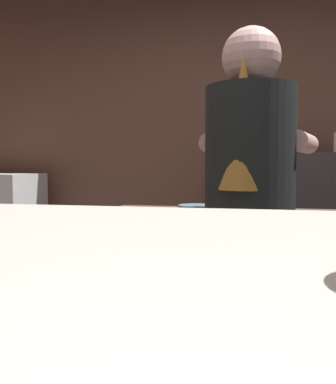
# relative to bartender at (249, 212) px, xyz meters

# --- Properties ---
(wall_back) EXTENTS (5.20, 0.10, 2.70)m
(wall_back) POSITION_rel_bartender_xyz_m (-0.04, 1.96, 0.40)
(wall_back) COLOR brown
(wall_back) RESTS_ON ground
(prep_counter) EXTENTS (2.10, 0.60, 0.88)m
(prep_counter) POSITION_rel_bartender_xyz_m (0.31, 0.46, -0.50)
(prep_counter) COLOR brown
(prep_counter) RESTS_ON ground
(back_shelf) EXTENTS (0.92, 0.36, 1.21)m
(back_shelf) POSITION_rel_bartender_xyz_m (0.23, 1.68, -0.34)
(back_shelf) COLOR #3D383A
(back_shelf) RESTS_ON ground
(bartender) EXTENTS (0.49, 0.55, 1.64)m
(bartender) POSITION_rel_bartender_xyz_m (0.00, 0.00, 0.00)
(bartender) COLOR #2D2835
(bartender) RESTS_ON ground
(mixing_bowl) EXTENTS (0.17, 0.17, 0.05)m
(mixing_bowl) POSITION_rel_bartender_xyz_m (-0.25, 0.38, -0.04)
(mixing_bowl) COLOR slate
(mixing_bowl) RESTS_ON prep_counter
(chefs_knife) EXTENTS (0.24, 0.06, 0.01)m
(chefs_knife) POSITION_rel_bartender_xyz_m (0.28, 0.41, -0.06)
(chefs_knife) COLOR silver
(chefs_knife) RESTS_ON prep_counter
(bottle_olive_oil) EXTENTS (0.07, 0.07, 0.20)m
(bottle_olive_oil) POSITION_rel_bartender_xyz_m (0.16, 1.74, 0.34)
(bottle_olive_oil) COLOR #D9CA88
(bottle_olive_oil) RESTS_ON back_shelf
(bottle_soy) EXTENTS (0.06, 0.06, 0.17)m
(bottle_soy) POSITION_rel_bartender_xyz_m (0.42, 1.76, 0.33)
(bottle_soy) COLOR black
(bottle_soy) RESTS_ON back_shelf
(bottle_hot_sauce) EXTENTS (0.05, 0.05, 0.20)m
(bottle_hot_sauce) POSITION_rel_bartender_xyz_m (0.17, 1.65, 0.34)
(bottle_hot_sauce) COLOR black
(bottle_hot_sauce) RESTS_ON back_shelf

